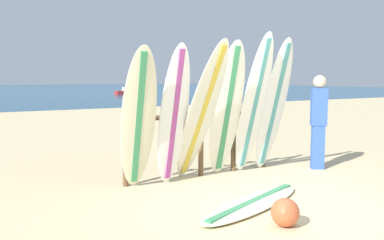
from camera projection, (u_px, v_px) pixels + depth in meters
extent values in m
plane|color=#D3BC8C|center=(289.00, 207.00, 5.38)|extent=(120.00, 120.00, 0.00)
cylinder|color=brown|center=(125.00, 148.00, 6.38)|extent=(0.09, 0.09, 1.19)
cylinder|color=brown|center=(165.00, 145.00, 6.73)|extent=(0.09, 0.09, 1.19)
cylinder|color=brown|center=(201.00, 141.00, 7.08)|extent=(0.09, 0.09, 1.19)
cylinder|color=brown|center=(233.00, 138.00, 7.43)|extent=(0.09, 0.09, 1.19)
cylinder|color=brown|center=(263.00, 136.00, 7.78)|extent=(0.09, 0.09, 1.19)
cylinder|color=brown|center=(201.00, 115.00, 7.04)|extent=(2.86, 0.08, 0.08)
ellipsoid|color=beige|center=(138.00, 120.00, 6.01)|extent=(0.63, 0.88, 2.15)
cube|color=#388C59|center=(138.00, 120.00, 6.01)|extent=(0.20, 0.76, 1.98)
ellipsoid|color=white|center=(174.00, 116.00, 6.34)|extent=(0.55, 0.60, 2.21)
cube|color=#A53F8C|center=(174.00, 116.00, 6.34)|extent=(0.13, 0.53, 2.04)
ellipsoid|color=silver|center=(202.00, 112.00, 6.56)|extent=(0.79, 1.18, 2.29)
cube|color=gold|center=(202.00, 112.00, 6.56)|extent=(0.31, 1.01, 2.11)
ellipsoid|color=white|center=(227.00, 110.00, 6.91)|extent=(0.62, 0.81, 2.30)
cube|color=#388C59|center=(227.00, 110.00, 6.91)|extent=(0.17, 0.72, 2.12)
ellipsoid|color=white|center=(254.00, 105.00, 7.05)|extent=(0.53, 0.90, 2.44)
cube|color=teal|center=(254.00, 105.00, 7.05)|extent=(0.13, 0.82, 2.25)
ellipsoid|color=white|center=(274.00, 106.00, 7.34)|extent=(0.55, 0.76, 2.38)
cube|color=teal|center=(274.00, 106.00, 7.34)|extent=(0.12, 0.71, 2.19)
ellipsoid|color=beige|center=(253.00, 203.00, 5.46)|extent=(2.28, 1.29, 0.07)
cube|color=#388C59|center=(253.00, 203.00, 5.46)|extent=(1.95, 0.82, 0.08)
cube|color=#3359B2|center=(318.00, 147.00, 7.63)|extent=(0.27, 0.26, 0.81)
cube|color=#3359B2|center=(319.00, 107.00, 7.55)|extent=(0.33, 0.31, 0.69)
sphere|color=beige|center=(320.00, 82.00, 7.50)|extent=(0.23, 0.23, 0.23)
cube|color=#B22D28|center=(127.00, 92.00, 41.62)|extent=(2.47, 0.99, 0.35)
cube|color=silver|center=(127.00, 89.00, 41.58)|extent=(0.90, 0.67, 0.36)
sphere|color=#CC5933|center=(285.00, 212.00, 4.68)|extent=(0.33, 0.33, 0.33)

